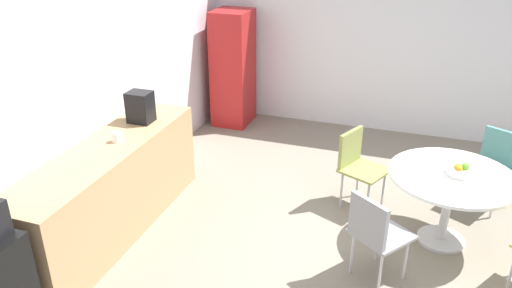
{
  "coord_description": "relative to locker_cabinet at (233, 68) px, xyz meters",
  "views": [
    {
      "loc": [
        -3.86,
        0.01,
        2.85
      ],
      "look_at": [
        -0.03,
        1.32,
        0.95
      ],
      "focal_mm": 34.57,
      "sensor_mm": 36.0,
      "label": 1
    }
  ],
  "objects": [
    {
      "name": "mug_white",
      "position": [
        -2.85,
        0.06,
        0.12
      ],
      "size": [
        0.13,
        0.08,
        0.09
      ],
      "color": "white",
      "rests_on": "counter_block"
    },
    {
      "name": "ground_plane",
      "position": [
        -2.55,
        -2.55,
        -0.82
      ],
      "size": [
        6.0,
        6.0,
        0.0
      ],
      "primitive_type": "plane",
      "color": "gray"
    },
    {
      "name": "chair_teal",
      "position": [
        -1.28,
        -3.42,
        -0.3
      ],
      "size": [
        0.57,
        0.57,
        0.83
      ],
      "color": "silver",
      "rests_on": "ground_plane"
    },
    {
      "name": "wall_back",
      "position": [
        -2.55,
        0.45,
        0.48
      ],
      "size": [
        6.0,
        0.1,
        2.6
      ],
      "primitive_type": "cube",
      "color": "silver",
      "rests_on": "ground_plane"
    },
    {
      "name": "counter_block",
      "position": [
        -3.0,
        0.1,
        -0.37
      ],
      "size": [
        2.41,
        0.6,
        0.9
      ],
      "primitive_type": "cube",
      "color": "tan",
      "rests_on": "ground_plane"
    },
    {
      "name": "coffee_maker",
      "position": [
        -2.34,
        0.1,
        0.24
      ],
      "size": [
        0.2,
        0.24,
        0.32
      ],
      "primitive_type": "cube",
      "color": "black",
      "rests_on": "counter_block"
    },
    {
      "name": "round_table",
      "position": [
        -2.15,
        -2.96,
        -0.23
      ],
      "size": [
        1.14,
        1.14,
        0.72
      ],
      "color": "silver",
      "rests_on": "ground_plane"
    },
    {
      "name": "chair_olive",
      "position": [
        -1.75,
        -2.06,
        -0.3
      ],
      "size": [
        0.55,
        0.55,
        0.83
      ],
      "color": "silver",
      "rests_on": "ground_plane"
    },
    {
      "name": "chair_gray",
      "position": [
        -2.95,
        -2.38,
        -0.3
      ],
      "size": [
        0.59,
        0.59,
        0.83
      ],
      "color": "silver",
      "rests_on": "ground_plane"
    },
    {
      "name": "wall_side_right",
      "position": [
        0.45,
        -2.55,
        0.48
      ],
      "size": [
        0.1,
        6.0,
        2.6
      ],
      "primitive_type": "cube",
      "color": "silver",
      "rests_on": "ground_plane"
    },
    {
      "name": "fruit_bowl",
      "position": [
        -2.14,
        -3.01,
        -0.06
      ],
      "size": [
        0.24,
        0.24,
        0.13
      ],
      "color": "silver",
      "rests_on": "round_table"
    },
    {
      "name": "locker_cabinet",
      "position": [
        0.0,
        0.0,
        0.0
      ],
      "size": [
        0.6,
        0.5,
        1.65
      ],
      "primitive_type": "cube",
      "color": "#B21E1E",
      "rests_on": "ground_plane"
    }
  ]
}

